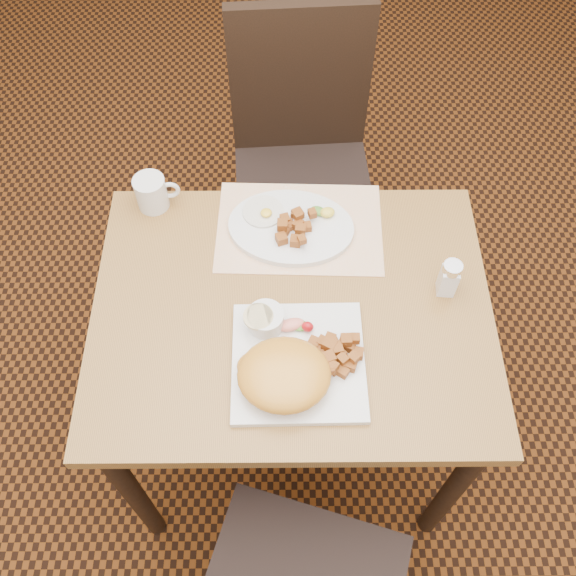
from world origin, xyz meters
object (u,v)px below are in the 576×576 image
(table, at_px, (292,332))
(chair_far, at_px, (302,152))
(plate_square, at_px, (298,362))
(coffee_mug, at_px, (152,193))
(plate_oval, at_px, (291,227))
(salt_shaker, at_px, (449,278))

(table, height_order, chair_far, chair_far)
(plate_square, height_order, coffee_mug, coffee_mug)
(plate_oval, bearing_deg, salt_shaker, -26.77)
(plate_oval, relative_size, coffee_mug, 2.77)
(table, bearing_deg, plate_square, -85.07)
(table, relative_size, chair_far, 0.93)
(salt_shaker, distance_m, coffee_mug, 0.74)
(table, distance_m, plate_oval, 0.25)
(table, bearing_deg, coffee_mug, 137.99)
(coffee_mug, bearing_deg, table, -42.01)
(plate_square, xyz_separation_m, plate_oval, (-0.01, 0.36, 0.00))
(chair_far, height_order, salt_shaker, chair_far)
(chair_far, xyz_separation_m, plate_square, (-0.03, -0.83, 0.22))
(chair_far, distance_m, coffee_mug, 0.60)
(plate_oval, distance_m, salt_shaker, 0.39)
(plate_oval, bearing_deg, chair_far, 85.26)
(chair_far, bearing_deg, coffee_mug, 42.15)
(table, distance_m, coffee_mug, 0.48)
(plate_oval, xyz_separation_m, coffee_mug, (-0.34, 0.08, 0.03))
(plate_square, relative_size, salt_shaker, 2.80)
(chair_far, height_order, coffee_mug, chair_far)
(chair_far, relative_size, plate_oval, 3.19)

